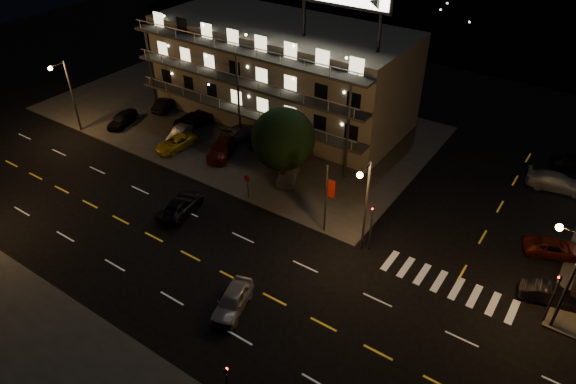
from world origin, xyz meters
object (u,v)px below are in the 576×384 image
Objects in this scene: lot_car_7 at (244,132)px; road_car_east at (233,301)px; lot_car_2 at (176,143)px; lot_car_4 at (288,172)px; road_car_west at (181,205)px; side_car_0 at (549,294)px; tree at (283,141)px.

lot_car_7 is 1.21× the size of road_car_east.
road_car_east is (18.63, -13.57, -0.03)m from lot_car_2.
lot_car_4 is (12.77, 1.78, 0.14)m from lot_car_2.
lot_car_4 reaches higher than lot_car_2.
lot_car_2 is at bearing -54.34° from road_car_west.
lot_car_4 is 1.02× the size of road_car_east.
road_car_east is 12.29m from road_car_west.
road_car_west is at bearing -141.27° from lot_car_4.
lot_car_7 is at bearing 66.22° from side_car_0.
side_car_0 is at bearing 19.82° from road_car_east.
road_car_west is at bearing 90.88° from side_car_0.
tree is 1.86× the size of side_car_0.
lot_car_2 is at bearing -175.33° from tree.
road_car_east is 0.88× the size of road_car_west.
road_car_east reaches higher than lot_car_2.
road_car_west reaches higher than side_car_0.
side_car_0 is at bearing -4.17° from tree.
lot_car_2 is 23.05m from road_car_east.
road_car_east is at bearing 113.44° from side_car_0.
lot_car_2 is 7.17m from lot_car_7.
lot_car_2 is 1.13× the size of side_car_0.
lot_car_7 is at bearing 110.14° from road_car_east.
tree is at bearing 73.18° from side_car_0.
road_car_east is at bearing 139.52° from road_car_west.
lot_car_7 reaches higher than lot_car_2.
lot_car_4 is at bearing 11.74° from lot_car_2.
road_car_east is (5.86, -15.35, -0.17)m from lot_car_4.
lot_car_2 reaches higher than road_car_west.
tree is at bearing 8.48° from lot_car_2.
tree is at bearing -129.94° from road_car_west.
tree is 1.50× the size of road_car_west.
lot_car_2 is at bearing 71.52° from lot_car_7.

